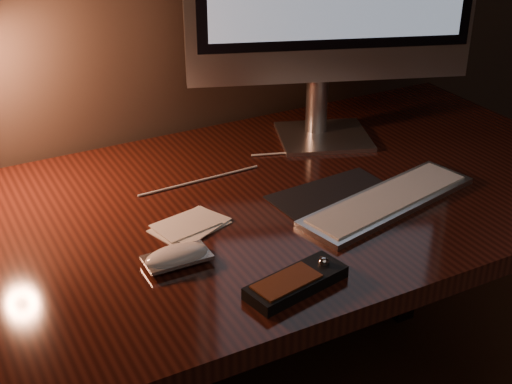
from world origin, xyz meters
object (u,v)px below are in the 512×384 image
mouse (177,258)px  media_remote (296,282)px  desk (214,247)px  keyboard (388,200)px

mouse → media_remote: size_ratio=0.61×
mouse → media_remote: 0.20m
desk → mouse: bearing=-128.0°
desk → media_remote: 0.38m
desk → media_remote: (-0.02, -0.36, 0.14)m
mouse → media_remote: media_remote is taller
desk → keyboard: bearing=-36.8°
media_remote → desk: bearing=75.2°
keyboard → media_remote: media_remote is taller
mouse → keyboard: bearing=0.7°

